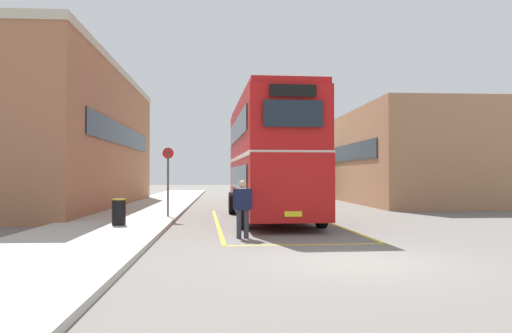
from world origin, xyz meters
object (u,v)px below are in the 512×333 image
(single_deck_bus, at_px, (287,177))
(pedestrian_boarding, at_px, (243,205))
(litter_bin, at_px, (119,212))
(bus_stop_sign, at_px, (168,175))
(double_decker_bus, at_px, (270,157))

(single_deck_bus, height_order, pedestrian_boarding, single_deck_bus)
(litter_bin, bearing_deg, bus_stop_sign, 70.85)
(double_decker_bus, relative_size, pedestrian_boarding, 6.46)
(single_deck_bus, distance_m, bus_stop_sign, 21.54)
(double_decker_bus, bearing_deg, litter_bin, -148.45)
(bus_stop_sign, bearing_deg, pedestrian_boarding, -65.95)
(pedestrian_boarding, relative_size, litter_bin, 1.89)
(single_deck_bus, height_order, bus_stop_sign, single_deck_bus)
(double_decker_bus, bearing_deg, bus_stop_sign, 175.98)
(double_decker_bus, xyz_separation_m, pedestrian_boarding, (-1.32, -5.80, -1.58))
(pedestrian_boarding, bearing_deg, bus_stop_sign, 114.05)
(double_decker_bus, height_order, bus_stop_sign, double_decker_bus)
(single_deck_bus, relative_size, litter_bin, 9.72)
(pedestrian_boarding, relative_size, bus_stop_sign, 0.60)
(single_deck_bus, bearing_deg, bus_stop_sign, -109.94)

